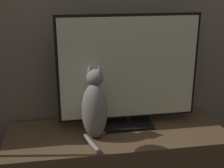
{
  "coord_description": "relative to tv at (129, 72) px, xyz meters",
  "views": [
    {
      "loc": [
        -0.34,
        -0.88,
        1.39
      ],
      "look_at": [
        -0.03,
        0.93,
        0.77
      ],
      "focal_mm": 50.0,
      "sensor_mm": 36.0,
      "label": 1
    }
  ],
  "objects": [
    {
      "name": "cat",
      "position": [
        -0.24,
        -0.13,
        -0.18
      ],
      "size": [
        0.19,
        0.3,
        0.47
      ],
      "rotation": [
        0.0,
        0.0,
        -0.31
      ],
      "color": "gray",
      "rests_on": "tv_stand"
    },
    {
      "name": "tv",
      "position": [
        0.0,
        0.0,
        0.0
      ],
      "size": [
        0.92,
        0.2,
        0.75
      ],
      "color": "black",
      "rests_on": "tv_stand"
    },
    {
      "name": "tv_stand",
      "position": [
        -0.09,
        -0.09,
        -0.6
      ],
      "size": [
        1.43,
        0.53,
        0.44
      ],
      "color": "brown",
      "rests_on": "ground_plane"
    }
  ]
}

